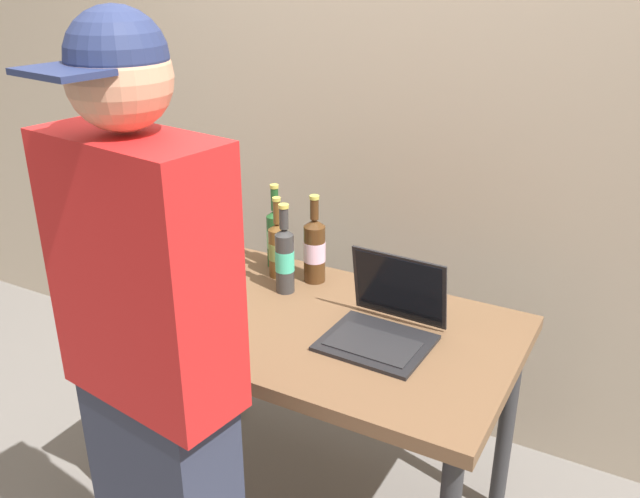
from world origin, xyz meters
The scene contains 8 objects.
desk centered at (0.00, 0.00, 0.69)m, with size 1.26×0.75×0.77m.
laptop centered at (0.23, 0.02, 0.82)m, with size 0.32×0.31×0.24m.
beer_bottle_brown centered at (-0.18, 0.13, 0.90)m, with size 0.06×0.06×0.31m.
beer_bottle_green centered at (-0.27, 0.22, 0.88)m, with size 0.07×0.07×0.30m.
beer_bottle_amber centered at (-0.14, 0.25, 0.89)m, with size 0.08×0.08×0.32m.
beer_bottle_dark centered at (-0.32, 0.30, 0.89)m, with size 0.07×0.07×0.31m.
person_figure centered at (-0.07, -0.64, 0.90)m, with size 0.46×0.32×1.74m.
back_wall centered at (0.00, 0.75, 1.30)m, with size 6.00×0.10×2.60m, color tan.
Camera 1 is at (0.91, -1.62, 1.82)m, focal length 37.97 mm.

